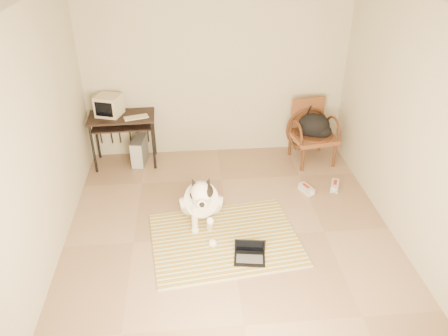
{
  "coord_description": "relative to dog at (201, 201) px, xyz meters",
  "views": [
    {
      "loc": [
        -0.45,
        -4.12,
        3.47
      ],
      "look_at": [
        -0.06,
        0.27,
        0.83
      ],
      "focal_mm": 35.0,
      "sensor_mm": 36.0,
      "label": 1
    }
  ],
  "objects": [
    {
      "name": "crt_monitor",
      "position": [
        -1.27,
        1.66,
        0.63
      ],
      "size": [
        0.43,
        0.41,
        0.3
      ],
      "color": "#B9AD91",
      "rests_on": "computer_desk"
    },
    {
      "name": "floor",
      "position": [
        0.33,
        -0.34,
        -0.33
      ],
      "size": [
        4.5,
        4.5,
        0.0
      ],
      "primitive_type": "plane",
      "color": "#99795D",
      "rests_on": "ground"
    },
    {
      "name": "wall_back",
      "position": [
        0.33,
        1.91,
        1.02
      ],
      "size": [
        4.5,
        0.0,
        4.5
      ],
      "primitive_type": "plane",
      "rotation": [
        1.57,
        0.0,
        0.0
      ],
      "color": "#C0B79D",
      "rests_on": "floor"
    },
    {
      "name": "wall_right",
      "position": [
        2.33,
        -0.34,
        1.02
      ],
      "size": [
        0.0,
        4.5,
        4.5
      ],
      "primitive_type": "plane",
      "rotation": [
        1.57,
        0.0,
        -1.57
      ],
      "color": "#C0B79D",
      "rests_on": "floor"
    },
    {
      "name": "computer_desk",
      "position": [
        -1.11,
        1.6,
        0.36
      ],
      "size": [
        0.99,
        0.58,
        0.81
      ],
      "color": "black",
      "rests_on": "floor"
    },
    {
      "name": "desk_keyboard",
      "position": [
        -0.88,
        1.51,
        0.49
      ],
      "size": [
        0.37,
        0.22,
        0.02
      ],
      "primitive_type": "cube",
      "rotation": [
        0.0,
        0.0,
        0.3
      ],
      "color": "#B9AD91",
      "rests_on": "computer_desk"
    },
    {
      "name": "sneaker_left",
      "position": [
        1.5,
        0.56,
        -0.29
      ],
      "size": [
        0.21,
        0.29,
        0.09
      ],
      "color": "silver",
      "rests_on": "floor"
    },
    {
      "name": "rattan_chair",
      "position": [
        1.79,
        1.48,
        0.15
      ],
      "size": [
        0.72,
        0.7,
        0.95
      ],
      "color": "brown",
      "rests_on": "floor"
    },
    {
      "name": "wall_front",
      "position": [
        0.33,
        -2.59,
        1.02
      ],
      "size": [
        4.5,
        0.0,
        4.5
      ],
      "primitive_type": "plane",
      "rotation": [
        -1.57,
        0.0,
        0.0
      ],
      "color": "#C0B79D",
      "rests_on": "floor"
    },
    {
      "name": "laptop",
      "position": [
        0.51,
        -0.74,
        -0.25
      ],
      "size": [
        0.38,
        0.3,
        0.25
      ],
      "color": "black",
      "rests_on": "rug"
    },
    {
      "name": "pc_tower",
      "position": [
        -0.9,
        1.6,
        -0.12
      ],
      "size": [
        0.24,
        0.46,
        0.42
      ],
      "color": "#4D4C4F",
      "rests_on": "floor"
    },
    {
      "name": "rug",
      "position": [
        0.26,
        -0.38,
        -0.32
      ],
      "size": [
        1.89,
        1.53,
        0.02
      ],
      "color": "#B57E18",
      "rests_on": "floor"
    },
    {
      "name": "dog",
      "position": [
        0.0,
        0.0,
        0.0
      ],
      "size": [
        0.55,
        1.15,
        0.83
      ],
      "color": "white",
      "rests_on": "rug"
    },
    {
      "name": "backpack",
      "position": [
        1.8,
        1.41,
        0.28
      ],
      "size": [
        0.51,
        0.4,
        0.36
      ],
      "color": "black",
      "rests_on": "rattan_chair"
    },
    {
      "name": "wall_left",
      "position": [
        -1.67,
        -0.34,
        1.02
      ],
      "size": [
        0.0,
        4.5,
        4.5
      ],
      "primitive_type": "plane",
      "rotation": [
        1.57,
        0.0,
        1.57
      ],
      "color": "#C0B79D",
      "rests_on": "floor"
    },
    {
      "name": "ceiling",
      "position": [
        0.33,
        -0.34,
        2.37
      ],
      "size": [
        4.5,
        4.5,
        0.0
      ],
      "primitive_type": "plane",
      "rotation": [
        3.14,
        0.0,
        0.0
      ],
      "color": "silver",
      "rests_on": "wall_back"
    },
    {
      "name": "sneaker_right",
      "position": [
        1.93,
        0.6,
        -0.29
      ],
      "size": [
        0.2,
        0.29,
        0.09
      ],
      "color": "silver",
      "rests_on": "floor"
    }
  ]
}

